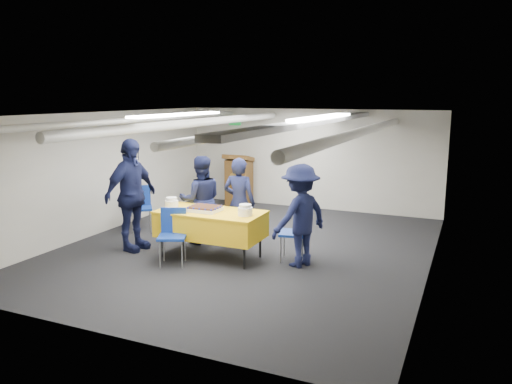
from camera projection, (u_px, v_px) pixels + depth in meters
ground at (246, 248)px, 8.62m from camera, size 7.00×7.00×0.00m
room_shell at (261, 142)px, 8.61m from camera, size 6.00×7.00×2.30m
serving_table at (211, 224)px, 8.06m from camera, size 1.72×0.86×0.77m
sheet_cake at (205, 209)px, 8.01m from camera, size 0.50×0.38×0.09m
plate_stack_left at (172, 203)px, 8.23m from camera, size 0.22×0.22×0.18m
plate_stack_right at (245, 210)px, 7.70m from camera, size 0.23×0.23×0.18m
podium at (239, 180)px, 11.87m from camera, size 0.62×0.53×1.25m
chair_near at (173, 230)px, 7.78m from camera, size 0.55×0.55×0.87m
chair_right at (299, 229)px, 7.88m from camera, size 0.49×0.49×0.87m
chair_left at (141, 203)px, 9.72m from camera, size 0.59×0.59×0.87m
sailor_a at (239, 203)px, 8.59m from camera, size 0.59×0.40×1.56m
sailor_b at (201, 200)px, 8.81m from camera, size 0.96×0.92×1.57m
sailor_c at (131, 195)px, 8.39m from camera, size 0.59×1.16×1.90m
sailor_d at (300, 216)px, 7.62m from camera, size 1.00×1.18×1.59m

